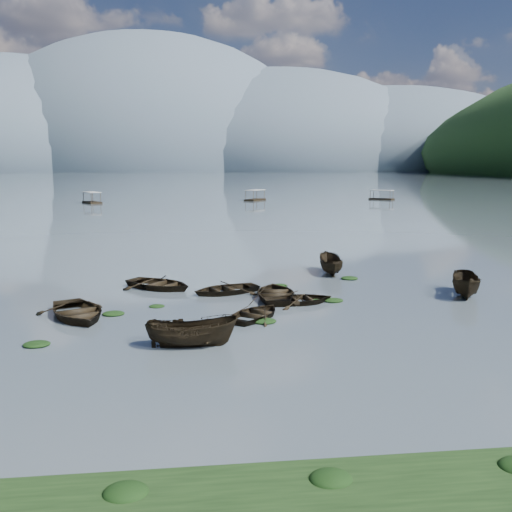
{
  "coord_description": "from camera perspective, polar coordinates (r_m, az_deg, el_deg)",
  "views": [
    {
      "loc": [
        -4.4,
        -24.79,
        7.9
      ],
      "look_at": [
        0.0,
        12.0,
        2.0
      ],
      "focal_mm": 40.0,
      "sensor_mm": 36.0,
      "label": 1
    }
  ],
  "objects": [
    {
      "name": "weed_clump_6",
      "position": [
        37.77,
        2.43,
        -3.03
      ],
      "size": [
        1.0,
        0.83,
        0.21
      ],
      "primitive_type": "ellipsoid",
      "color": "black",
      "rests_on": "ground"
    },
    {
      "name": "rowboat_7",
      "position": [
        35.78,
        -3.06,
        -3.72
      ],
      "size": [
        5.14,
        4.49,
        0.89
      ],
      "primitive_type": "imported",
      "rotation": [
        0.0,
        0.0,
        5.11
      ],
      "color": "black",
      "rests_on": "ground"
    },
    {
      "name": "weed_clump_0",
      "position": [
        27.33,
        -21.08,
        -8.38
      ],
      "size": [
        1.19,
        0.98,
        0.26
      ],
      "primitive_type": "ellipsoid",
      "color": "black",
      "rests_on": "ground"
    },
    {
      "name": "haze_mtn_b",
      "position": [
        926.49,
        -10.37,
        8.41
      ],
      "size": [
        520.0,
        520.0,
        340.0
      ],
      "primitive_type": "ellipsoid",
      "color": "#475666",
      "rests_on": "ground"
    },
    {
      "name": "weed_clump_4",
      "position": [
        33.86,
        7.72,
        -4.53
      ],
      "size": [
        1.21,
        0.96,
        0.25
      ],
      "primitive_type": "ellipsoid",
      "color": "black",
      "rests_on": "ground"
    },
    {
      "name": "rowboat_5",
      "position": [
        37.28,
        20.24,
        -3.76
      ],
      "size": [
        3.18,
        4.59,
        1.66
      ],
      "primitive_type": "imported",
      "rotation": [
        0.0,
        0.0,
        -0.4
      ],
      "color": "black",
      "rests_on": "ground"
    },
    {
      "name": "rowboat_3",
      "position": [
        34.41,
        2.01,
        -4.23
      ],
      "size": [
        3.79,
        5.04,
        0.99
      ],
      "primitive_type": "imported",
      "rotation": [
        0.0,
        0.0,
        3.06
      ],
      "color": "black",
      "rests_on": "ground"
    },
    {
      "name": "pontoon_right",
      "position": [
        136.72,
        12.44,
        5.52
      ],
      "size": [
        5.72,
        5.44,
        2.14
      ],
      "primitive_type": null,
      "rotation": [
        0.0,
        0.0,
        0.85
      ],
      "color": "black",
      "rests_on": "ground"
    },
    {
      "name": "rowboat_1",
      "position": [
        30.09,
        0.03,
        -6.17
      ],
      "size": [
        4.54,
        4.74,
        0.8
      ],
      "primitive_type": "imported",
      "rotation": [
        0.0,
        0.0,
        2.49
      ],
      "color": "black",
      "rests_on": "ground"
    },
    {
      "name": "rowboat_6",
      "position": [
        37.57,
        -9.65,
        -3.22
      ],
      "size": [
        5.88,
        5.64,
        0.99
      ],
      "primitive_type": "imported",
      "rotation": [
        0.0,
        0.0,
        0.91
      ],
      "color": "black",
      "rests_on": "ground"
    },
    {
      "name": "weed_clump_2",
      "position": [
        29.15,
        0.85,
        -6.67
      ],
      "size": [
        1.23,
        0.99,
        0.27
      ],
      "primitive_type": "ellipsoid",
      "color": "black",
      "rests_on": "ground"
    },
    {
      "name": "weed_clump_5",
      "position": [
        31.56,
        -14.07,
        -5.73
      ],
      "size": [
        1.19,
        0.96,
        0.25
      ],
      "primitive_type": "ellipsoid",
      "color": "black",
      "rests_on": "ground"
    },
    {
      "name": "rowboat_2",
      "position": [
        25.59,
        -6.41,
        -8.99
      ],
      "size": [
        4.11,
        1.66,
        1.57
      ],
      "primitive_type": "imported",
      "rotation": [
        0.0,
        0.0,
        1.54
      ],
      "color": "black",
      "rests_on": "ground"
    },
    {
      "name": "rowboat_4",
      "position": [
        33.24,
        4.33,
        -4.73
      ],
      "size": [
        4.38,
        3.38,
        0.84
      ],
      "primitive_type": "imported",
      "rotation": [
        0.0,
        0.0,
        1.7
      ],
      "color": "black",
      "rests_on": "ground"
    },
    {
      "name": "weed_clump_3",
      "position": [
        33.67,
        6.11,
        -4.57
      ],
      "size": [
        0.91,
        0.77,
        0.2
      ],
      "primitive_type": "ellipsoid",
      "color": "black",
      "rests_on": "ground"
    },
    {
      "name": "haze_mtn_c",
      "position": [
        936.03,
        2.08,
        8.55
      ],
      "size": [
        520.0,
        520.0,
        260.0
      ],
      "primitive_type": "ellipsoid",
      "color": "#475666",
      "rests_on": "ground"
    },
    {
      "name": "weed_clump_7",
      "position": [
        40.55,
        9.33,
        -2.31
      ],
      "size": [
        1.21,
        0.97,
        0.26
      ],
      "primitive_type": "ellipsoid",
      "color": "black",
      "rests_on": "ground"
    },
    {
      "name": "pontoon_left",
      "position": [
        125.82,
        -16.07,
        5.09
      ],
      "size": [
        4.92,
        6.43,
        2.28
      ],
      "primitive_type": null,
      "rotation": [
        0.0,
        0.0,
        0.47
      ],
      "color": "black",
      "rests_on": "ground"
    },
    {
      "name": "haze_mtn_a",
      "position": [
        959.49,
        -22.49,
        7.89
      ],
      "size": [
        520.0,
        520.0,
        280.0
      ],
      "primitive_type": "ellipsoid",
      "color": "#475666",
      "rests_on": "ground"
    },
    {
      "name": "rowboat_8",
      "position": [
        42.51,
        7.43,
        -1.74
      ],
      "size": [
        1.96,
        4.27,
        1.6
      ],
      "primitive_type": "imported",
      "rotation": [
        0.0,
        0.0,
        3.04
      ],
      "color": "black",
      "rests_on": "ground"
    },
    {
      "name": "haze_mtn_d",
      "position": [
        980.07,
        12.65,
        8.36
      ],
      "size": [
        520.0,
        520.0,
        220.0
      ],
      "primitive_type": "ellipsoid",
      "color": "#475666",
      "rests_on": "ground"
    },
    {
      "name": "weed_clump_1",
      "position": [
        32.77,
        -9.89,
        -5.04
      ],
      "size": [
        0.89,
        0.71,
        0.2
      ],
      "primitive_type": "ellipsoid",
      "color": "black",
      "rests_on": "ground"
    },
    {
      "name": "pontoon_centre",
      "position": [
        130.55,
        -0.09,
        5.57
      ],
      "size": [
        5.55,
        6.38,
        2.31
      ],
      "primitive_type": null,
      "rotation": [
        0.0,
        0.0,
        -0.62
      ],
      "color": "black",
      "rests_on": "ground"
    },
    {
      "name": "rowboat_0",
      "position": [
        31.46,
        -17.44,
        -5.92
      ],
      "size": [
        5.41,
        6.15,
        1.06
      ],
      "primitive_type": "imported",
      "rotation": [
        0.0,
        0.0,
        0.42
      ],
      "color": "black",
      "rests_on": "ground"
    },
    {
      "name": "ground_plane",
      "position": [
        26.38,
        3.13,
        -8.39
      ],
      "size": [
        2400.0,
        2400.0,
        0.0
      ],
      "primitive_type": "plane",
      "color": "#4C5860"
    }
  ]
}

